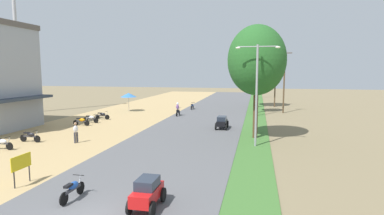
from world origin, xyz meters
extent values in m
cube|color=#2D3847|center=(-15.19, 13.99, 3.08)|extent=(1.20, 8.42, 0.25)
cylinder|color=#B2B2B7|center=(-24.72, 25.30, 11.43)|extent=(0.44, 0.44, 22.87)
cylinder|color=black|center=(-11.16, 8.53, 0.34)|extent=(0.56, 0.06, 0.56)
cube|color=#333338|center=(-11.78, 8.53, 0.52)|extent=(1.12, 0.12, 0.12)
ellipsoid|color=silver|center=(-11.70, 8.53, 0.66)|extent=(0.64, 0.28, 0.32)
cylinder|color=#A5A8AD|center=(-11.22, 8.53, 0.61)|extent=(0.26, 0.05, 0.68)
cylinder|color=black|center=(-11.28, 8.53, 0.98)|extent=(0.04, 0.54, 0.04)
cylinder|color=black|center=(-10.88, 10.98, 0.34)|extent=(0.56, 0.06, 0.56)
cylinder|color=black|center=(-12.12, 10.98, 0.34)|extent=(0.56, 0.06, 0.56)
cube|color=#333338|center=(-11.50, 10.98, 0.52)|extent=(1.12, 0.12, 0.12)
ellipsoid|color=black|center=(-11.42, 10.98, 0.66)|extent=(0.64, 0.28, 0.32)
cube|color=black|center=(-11.78, 10.98, 0.78)|extent=(0.44, 0.20, 0.10)
cylinder|color=#A5A8AD|center=(-10.94, 10.98, 0.61)|extent=(0.26, 0.05, 0.68)
cylinder|color=black|center=(-11.00, 10.98, 0.98)|extent=(0.04, 0.54, 0.04)
cylinder|color=black|center=(-10.99, 18.36, 0.34)|extent=(0.56, 0.06, 0.56)
cylinder|color=black|center=(-12.23, 18.36, 0.34)|extent=(0.56, 0.06, 0.56)
cube|color=#333338|center=(-11.61, 18.36, 0.52)|extent=(1.12, 0.12, 0.12)
ellipsoid|color=orange|center=(-11.53, 18.36, 0.66)|extent=(0.64, 0.28, 0.32)
cube|color=black|center=(-11.89, 18.36, 0.78)|extent=(0.44, 0.20, 0.10)
cylinder|color=#A5A8AD|center=(-11.05, 18.36, 0.61)|extent=(0.26, 0.05, 0.68)
cylinder|color=black|center=(-11.11, 18.36, 0.98)|extent=(0.04, 0.54, 0.04)
cylinder|color=black|center=(-10.95, 20.11, 0.34)|extent=(0.56, 0.06, 0.56)
cylinder|color=black|center=(-12.19, 20.11, 0.34)|extent=(0.56, 0.06, 0.56)
cube|color=#333338|center=(-11.57, 20.11, 0.52)|extent=(1.12, 0.12, 0.12)
ellipsoid|color=silver|center=(-11.49, 20.11, 0.66)|extent=(0.64, 0.28, 0.32)
cube|color=black|center=(-11.85, 20.11, 0.78)|extent=(0.44, 0.20, 0.10)
cylinder|color=#A5A8AD|center=(-11.01, 20.11, 0.61)|extent=(0.26, 0.05, 0.68)
cylinder|color=black|center=(-11.07, 20.11, 0.98)|extent=(0.04, 0.54, 0.04)
cylinder|color=black|center=(-10.89, 22.52, 0.34)|extent=(0.56, 0.06, 0.56)
cylinder|color=black|center=(-12.13, 22.52, 0.34)|extent=(0.56, 0.06, 0.56)
cube|color=#333338|center=(-11.51, 22.52, 0.52)|extent=(1.12, 0.12, 0.12)
ellipsoid|color=black|center=(-11.43, 22.52, 0.66)|extent=(0.64, 0.28, 0.32)
cube|color=black|center=(-11.79, 22.52, 0.78)|extent=(0.44, 0.20, 0.10)
cylinder|color=#A5A8AD|center=(-10.95, 22.52, 0.61)|extent=(0.26, 0.05, 0.68)
cylinder|color=black|center=(-11.01, 22.52, 0.98)|extent=(0.04, 0.54, 0.04)
cylinder|color=#262628|center=(-5.35, 2.50, 0.46)|extent=(0.06, 0.06, 0.80)
cylinder|color=#262628|center=(-5.35, 3.50, 0.46)|extent=(0.06, 0.06, 0.80)
cube|color=yellow|center=(-5.35, 3.00, 1.21)|extent=(0.04, 1.30, 0.70)
cylinder|color=#99999E|center=(-11.39, 29.79, 1.11)|extent=(0.05, 0.05, 2.10)
cone|color=#3372BF|center=(-11.39, 29.79, 2.31)|extent=(2.20, 2.20, 0.55)
cylinder|color=#33333D|center=(-7.77, 11.56, 0.47)|extent=(0.14, 0.14, 0.82)
cylinder|color=#33333D|center=(-7.87, 11.42, 0.47)|extent=(0.14, 0.14, 0.82)
ellipsoid|color=silver|center=(-7.82, 11.49, 1.16)|extent=(0.40, 0.43, 0.56)
sphere|color=#9E7556|center=(-7.82, 11.49, 1.57)|extent=(0.22, 0.22, 0.22)
cylinder|color=#4C351E|center=(5.74, 16.28, 2.48)|extent=(0.40, 0.40, 4.85)
ellipsoid|color=#245A24|center=(5.74, 16.28, 6.48)|extent=(4.73, 4.73, 5.70)
cylinder|color=#4C351E|center=(5.74, 31.92, 2.76)|extent=(0.28, 0.28, 5.40)
ellipsoid|color=#286224|center=(5.74, 31.92, 6.46)|extent=(2.84, 2.84, 3.65)
cylinder|color=#4C351E|center=(5.74, 38.40, 3.49)|extent=(0.37, 0.37, 6.86)
ellipsoid|color=#1A5B1F|center=(5.74, 38.40, 8.17)|extent=(4.79, 4.79, 4.54)
cylinder|color=gray|center=(5.80, 13.39, 3.78)|extent=(0.16, 0.16, 7.44)
cylinder|color=gray|center=(5.10, 13.39, 7.35)|extent=(1.40, 0.08, 0.08)
ellipsoid|color=silver|center=(4.40, 13.39, 7.28)|extent=(0.36, 0.20, 0.14)
cylinder|color=gray|center=(6.50, 13.39, 7.35)|extent=(1.40, 0.08, 0.08)
ellipsoid|color=silver|center=(7.20, 13.39, 7.28)|extent=(0.36, 0.20, 0.14)
cylinder|color=gray|center=(5.80, 29.10, 3.58)|extent=(0.16, 0.16, 7.05)
cylinder|color=gray|center=(5.10, 29.10, 6.96)|extent=(1.40, 0.08, 0.08)
ellipsoid|color=silver|center=(4.40, 29.10, 6.89)|extent=(0.36, 0.20, 0.14)
cylinder|color=gray|center=(6.50, 29.10, 6.96)|extent=(1.40, 0.08, 0.08)
ellipsoid|color=silver|center=(7.20, 29.10, 6.89)|extent=(0.36, 0.20, 0.14)
cylinder|color=gray|center=(5.80, 53.85, 4.28)|extent=(0.16, 0.16, 8.44)
cylinder|color=gray|center=(5.10, 53.85, 8.35)|extent=(1.40, 0.08, 0.08)
ellipsoid|color=silver|center=(4.40, 53.85, 8.28)|extent=(0.36, 0.20, 0.14)
cylinder|color=gray|center=(6.50, 53.85, 8.35)|extent=(1.40, 0.08, 0.08)
ellipsoid|color=silver|center=(7.20, 53.85, 8.28)|extent=(0.36, 0.20, 0.14)
cylinder|color=brown|center=(8.51, 39.89, 4.25)|extent=(0.20, 0.20, 8.49)
cube|color=#473323|center=(8.51, 39.89, 7.99)|extent=(1.80, 0.10, 0.10)
cylinder|color=brown|center=(9.28, 32.91, 4.20)|extent=(0.20, 0.20, 8.40)
cube|color=#473323|center=(9.28, 32.91, 7.90)|extent=(1.80, 0.10, 0.10)
cube|color=red|center=(1.57, 1.80, 0.66)|extent=(0.84, 1.95, 0.50)
cube|color=#232B38|center=(1.57, 1.85, 1.11)|extent=(0.77, 1.10, 0.40)
cylinder|color=black|center=(2.04, 1.10, 0.38)|extent=(0.10, 0.60, 0.60)
cylinder|color=black|center=(1.10, 1.10, 0.38)|extent=(0.10, 0.60, 0.60)
cylinder|color=black|center=(2.04, 2.50, 0.38)|extent=(0.10, 0.60, 0.60)
cylinder|color=black|center=(1.10, 2.50, 0.38)|extent=(0.10, 0.60, 0.60)
cube|color=black|center=(2.59, 19.73, 0.65)|extent=(0.88, 2.25, 0.44)
cube|color=#232B38|center=(2.59, 19.63, 1.07)|extent=(0.81, 1.30, 0.40)
cylinder|color=black|center=(3.08, 18.92, 0.40)|extent=(0.11, 0.64, 0.64)
cylinder|color=black|center=(2.09, 18.92, 0.40)|extent=(0.11, 0.64, 0.64)
cylinder|color=black|center=(3.08, 20.54, 0.40)|extent=(0.11, 0.64, 0.64)
cylinder|color=black|center=(2.09, 20.54, 0.40)|extent=(0.11, 0.64, 0.64)
cylinder|color=black|center=(-1.88, 2.52, 0.36)|extent=(0.06, 0.56, 0.56)
cylinder|color=black|center=(-1.88, 1.28, 0.36)|extent=(0.06, 0.56, 0.56)
cube|color=#333338|center=(-1.88, 1.90, 0.54)|extent=(0.12, 1.12, 0.12)
ellipsoid|color=#1E4CA5|center=(-1.88, 1.98, 0.68)|extent=(0.28, 0.64, 0.32)
cube|color=black|center=(-1.88, 1.62, 0.80)|extent=(0.20, 0.44, 0.10)
cylinder|color=#A5A8AD|center=(-1.88, 2.46, 0.63)|extent=(0.05, 0.26, 0.68)
cylinder|color=black|center=(-1.88, 2.40, 1.00)|extent=(0.54, 0.04, 0.04)
cylinder|color=black|center=(-3.69, 27.65, 0.36)|extent=(0.06, 0.56, 0.56)
cylinder|color=black|center=(-3.69, 26.41, 0.36)|extent=(0.06, 0.56, 0.56)
cube|color=#333338|center=(-3.69, 27.03, 0.54)|extent=(0.12, 1.12, 0.12)
ellipsoid|color=black|center=(-3.69, 27.11, 0.68)|extent=(0.28, 0.64, 0.32)
cube|color=black|center=(-3.69, 26.75, 0.80)|extent=(0.20, 0.44, 0.10)
cylinder|color=#A5A8AD|center=(-3.69, 27.59, 0.63)|extent=(0.05, 0.26, 0.68)
cylinder|color=black|center=(-3.69, 27.53, 1.00)|extent=(0.54, 0.04, 0.04)
ellipsoid|color=#724C8C|center=(-3.69, 26.83, 1.20)|extent=(0.36, 0.28, 0.64)
sphere|color=white|center=(-3.69, 26.87, 1.60)|extent=(0.28, 0.28, 0.28)
cylinder|color=#2D2D38|center=(-3.83, 26.93, 0.56)|extent=(0.12, 0.12, 0.48)
cylinder|color=#2D2D38|center=(-3.55, 26.93, 0.56)|extent=(0.12, 0.12, 0.48)
cylinder|color=black|center=(-3.29, 34.22, 0.36)|extent=(0.06, 0.56, 0.56)
cylinder|color=black|center=(-3.29, 32.98, 0.36)|extent=(0.06, 0.56, 0.56)
cube|color=#333338|center=(-3.29, 33.60, 0.54)|extent=(0.12, 1.12, 0.12)
ellipsoid|color=#1E4CA5|center=(-3.29, 33.68, 0.68)|extent=(0.28, 0.64, 0.32)
cube|color=black|center=(-3.29, 33.32, 0.80)|extent=(0.20, 0.44, 0.10)
cylinder|color=#A5A8AD|center=(-3.29, 34.16, 0.63)|extent=(0.05, 0.26, 0.68)
cylinder|color=black|center=(-3.29, 34.10, 1.00)|extent=(0.54, 0.04, 0.04)
camera|label=1|loc=(5.86, -9.58, 5.65)|focal=28.87mm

